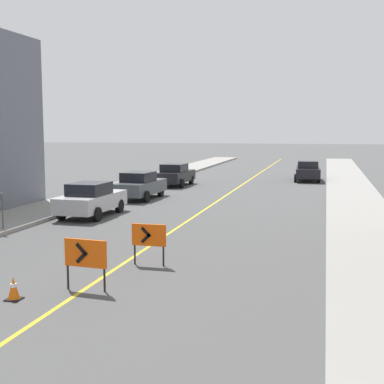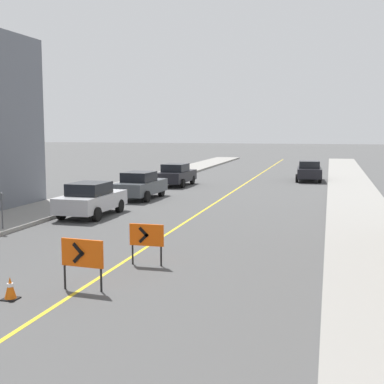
{
  "view_description": "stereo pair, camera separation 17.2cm",
  "coord_description": "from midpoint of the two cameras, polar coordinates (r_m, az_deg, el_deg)",
  "views": [
    {
      "loc": [
        5.86,
        2.22,
        4.06
      ],
      "look_at": [
        -0.41,
        27.25,
        1.0
      ],
      "focal_mm": 50.0,
      "sensor_mm": 36.0,
      "label": 1
    },
    {
      "loc": [
        6.03,
        2.27,
        4.06
      ],
      "look_at": [
        -0.41,
        27.25,
        1.0
      ],
      "focal_mm": 50.0,
      "sensor_mm": 36.0,
      "label": 2
    }
  ],
  "objects": [
    {
      "name": "parked_car_opposite_side",
      "position": [
        42.63,
        12.13,
        2.23
      ],
      "size": [
        2.01,
        4.38,
        1.59
      ],
      "rotation": [
        0.0,
        0.0,
        0.05
      ],
      "color": "black",
      "rests_on": "ground_plane"
    },
    {
      "name": "parking_meter_near_curb",
      "position": [
        22.06,
        -19.8,
        -1.16
      ],
      "size": [
        0.12,
        0.11,
        1.43
      ],
      "color": "#4C4C51",
      "rests_on": "sidewalk_left"
    },
    {
      "name": "arrow_barricade_secondary",
      "position": [
        15.99,
        -4.94,
        -4.77
      ],
      "size": [
        1.06,
        0.08,
        1.25
      ],
      "rotation": [
        0.0,
        0.0,
        0.0
      ],
      "color": "#EF560C",
      "rests_on": "ground_plane"
    },
    {
      "name": "lane_stripe",
      "position": [
        35.85,
        4.44,
        0.25
      ],
      "size": [
        0.12,
        74.72,
        0.01
      ],
      "color": "gold",
      "rests_on": "ground_plane"
    },
    {
      "name": "traffic_cone_fifth",
      "position": [
        13.63,
        -18.84,
        -9.73
      ],
      "size": [
        0.36,
        0.36,
        0.55
      ],
      "color": "black",
      "rests_on": "ground_plane"
    },
    {
      "name": "sidewalk_right",
      "position": [
        35.38,
        16.54,
        0.03
      ],
      "size": [
        3.13,
        74.72,
        0.17
      ],
      "color": "gray",
      "rests_on": "ground_plane"
    },
    {
      "name": "arrow_barricade_primary",
      "position": [
        13.76,
        -11.65,
        -6.6
      ],
      "size": [
        1.18,
        0.17,
        1.31
      ],
      "rotation": [
        0.0,
        0.0,
        -0.1
      ],
      "color": "#EF560C",
      "rests_on": "ground_plane"
    },
    {
      "name": "parked_car_curb_near",
      "position": [
        25.31,
        -10.91,
        -0.76
      ],
      "size": [
        1.95,
        4.35,
        1.59
      ],
      "rotation": [
        0.0,
        0.0,
        -0.03
      ],
      "color": "#B7B7BC",
      "rests_on": "ground_plane"
    },
    {
      "name": "sidewalk_left",
      "position": [
        37.82,
        -6.86,
        0.68
      ],
      "size": [
        3.13,
        74.72,
        0.17
      ],
      "color": "gray",
      "rests_on": "ground_plane"
    },
    {
      "name": "parked_car_curb_mid",
      "position": [
        31.12,
        -5.79,
        0.71
      ],
      "size": [
        2.03,
        4.39,
        1.59
      ],
      "rotation": [
        0.0,
        0.0,
        -0.06
      ],
      "color": "#474C51",
      "rests_on": "ground_plane"
    },
    {
      "name": "parked_car_curb_far",
      "position": [
        38.17,
        -1.97,
        1.86
      ],
      "size": [
        1.98,
        4.37,
        1.59
      ],
      "rotation": [
        0.0,
        0.0,
        -0.04
      ],
      "color": "black",
      "rests_on": "ground_plane"
    }
  ]
}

